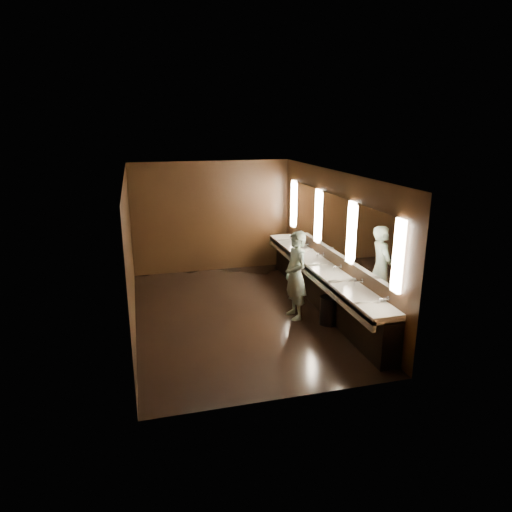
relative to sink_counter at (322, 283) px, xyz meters
The scene contains 10 objects.
floor 1.86m from the sink_counter, behind, with size 6.00×6.00×0.00m, color black.
ceiling 2.92m from the sink_counter, behind, with size 4.00×6.00×0.02m, color #2D2D2B.
wall_back 3.61m from the sink_counter, 120.87° to the left, with size 4.00×0.02×2.80m, color black.
wall_front 3.61m from the sink_counter, 120.87° to the right, with size 4.00×0.02×2.80m, color black.
wall_left 3.90m from the sink_counter, behind, with size 0.02×6.00×2.80m, color black.
wall_right 0.93m from the sink_counter, ahead, with size 0.02×6.00×2.80m, color black.
sink_counter is the anchor object (origin of this frame).
mirror_band 1.27m from the sink_counter, ahead, with size 0.06×5.03×1.15m.
person 0.92m from the sink_counter, 151.44° to the right, with size 0.63×0.42×1.74m, color #91D0D9.
trash_bin 0.92m from the sink_counter, 104.17° to the right, with size 0.35×0.35×0.54m, color black.
Camera 1 is at (-1.82, -8.26, 3.70)m, focal length 32.00 mm.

